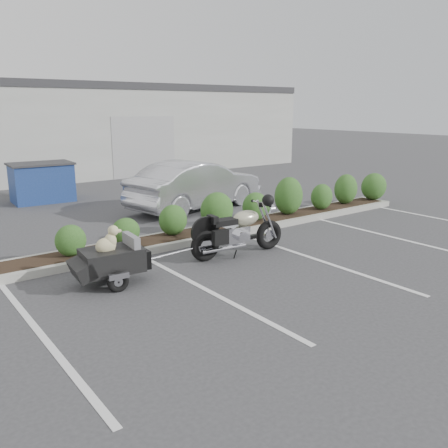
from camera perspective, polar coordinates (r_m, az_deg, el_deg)
ground at (r=9.32m, az=3.38°, el=-4.79°), size 90.00×90.00×0.00m
planter_kerb at (r=11.54m, az=0.12°, el=-0.69°), size 12.00×1.00×0.15m
building at (r=24.42m, az=-23.76°, el=10.44°), size 26.00×10.00×4.00m
motorcycle at (r=9.70m, az=1.78°, el=-0.88°), size 2.21×0.76×1.27m
pet_trailer at (r=8.36m, az=-13.43°, el=-4.17°), size 1.77×1.00×1.05m
sedan at (r=14.19m, az=-3.38°, el=4.72°), size 4.61×2.38×1.45m
dumpster at (r=16.38m, az=-21.07°, el=4.74°), size 1.97×1.40×1.26m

